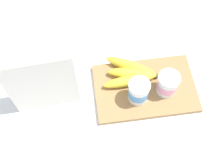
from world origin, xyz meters
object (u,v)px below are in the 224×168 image
(cutting_board, at_px, (145,88))
(yogurt_cup_front, at_px, (167,84))
(banana_bunch, at_px, (131,73))
(spoon, at_px, (206,90))
(cereal_box, at_px, (42,80))
(yogurt_cup_back, at_px, (139,91))

(cutting_board, bearing_deg, yogurt_cup_front, 162.56)
(banana_bunch, height_order, spoon, banana_bunch)
(cutting_board, xyz_separation_m, cereal_box, (0.32, -0.01, 0.12))
(cutting_board, xyz_separation_m, banana_bunch, (0.04, -0.05, 0.03))
(spoon, bearing_deg, yogurt_cup_front, -4.95)
(yogurt_cup_front, relative_size, yogurt_cup_back, 0.97)
(yogurt_cup_back, bearing_deg, spoon, -179.47)
(spoon, bearing_deg, cutting_board, -8.99)
(yogurt_cup_front, height_order, banana_bunch, yogurt_cup_front)
(banana_bunch, bearing_deg, spoon, 161.78)
(cereal_box, bearing_deg, yogurt_cup_front, 172.18)
(yogurt_cup_front, bearing_deg, banana_bunch, -33.12)
(cereal_box, height_order, banana_bunch, cereal_box)
(cutting_board, xyz_separation_m, spoon, (-0.21, 0.03, -0.00))
(yogurt_cup_front, relative_size, banana_bunch, 0.44)
(cereal_box, height_order, yogurt_cup_back, cereal_box)
(yogurt_cup_back, xyz_separation_m, spoon, (-0.24, -0.00, -0.06))
(yogurt_cup_back, bearing_deg, banana_bunch, -84.01)
(banana_bunch, distance_m, spoon, 0.26)
(banana_bunch, relative_size, spoon, 1.45)
(yogurt_cup_back, bearing_deg, cereal_box, -8.67)
(banana_bunch, bearing_deg, cereal_box, 7.96)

